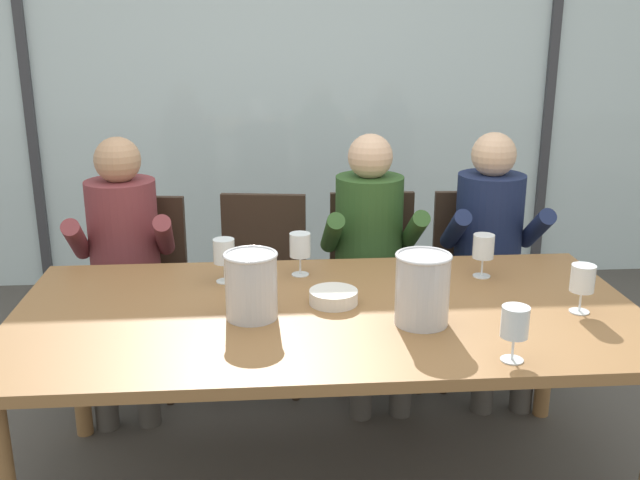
{
  "coord_description": "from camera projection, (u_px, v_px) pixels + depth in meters",
  "views": [
    {
      "loc": [
        -0.21,
        -2.4,
        1.73
      ],
      "look_at": [
        0.0,
        0.35,
        0.88
      ],
      "focal_mm": 40.98,
      "sensor_mm": 36.0,
      "label": 1
    }
  ],
  "objects": [
    {
      "name": "window_mullion_left",
      "position": [
        28.0,
        89.0,
        4.54
      ],
      "size": [
        0.06,
        0.06,
        2.6
      ],
      "primitive_type": "cube",
      "color": "#38383D",
      "rests_on": "ground"
    },
    {
      "name": "wine_glass_near_bucket",
      "position": [
        483.0,
        247.0,
        2.88
      ],
      "size": [
        0.08,
        0.08,
        0.17
      ],
      "color": "silver",
      "rests_on": "dining_table"
    },
    {
      "name": "person_olive_shirt",
      "position": [
        371.0,
        246.0,
        3.41
      ],
      "size": [
        0.47,
        0.62,
        1.22
      ],
      "rotation": [
        0.0,
        0.0,
        0.03
      ],
      "color": "#2D5123",
      "rests_on": "ground"
    },
    {
      "name": "ice_bucket_secondary",
      "position": [
        422.0,
        288.0,
        2.44
      ],
      "size": [
        0.19,
        0.19,
        0.25
      ],
      "color": "#B7B7BC",
      "rests_on": "dining_table"
    },
    {
      "name": "hillside_vineyard",
      "position": [
        283.0,
        100.0,
        7.72
      ],
      "size": [
        13.43,
        2.4,
        1.77
      ],
      "primitive_type": "cube",
      "color": "#568942",
      "rests_on": "ground"
    },
    {
      "name": "chair_right_of_center",
      "position": [
        477.0,
        269.0,
        3.63
      ],
      "size": [
        0.47,
        0.47,
        0.9
      ],
      "rotation": [
        0.0,
        0.0,
        -0.08
      ],
      "color": "#332319",
      "rests_on": "ground"
    },
    {
      "name": "tasting_bowl",
      "position": [
        334.0,
        297.0,
        2.64
      ],
      "size": [
        0.18,
        0.18,
        0.05
      ],
      "primitive_type": "cylinder",
      "color": "silver",
      "rests_on": "dining_table"
    },
    {
      "name": "chair_left_of_center",
      "position": [
        262.0,
        273.0,
        3.58
      ],
      "size": [
        0.5,
        0.5,
        0.9
      ],
      "rotation": [
        0.0,
        0.0,
        -0.14
      ],
      "color": "#332319",
      "rests_on": "ground"
    },
    {
      "name": "wine_glass_by_right_taster",
      "position": [
        515.0,
        324.0,
        2.17
      ],
      "size": [
        0.08,
        0.08,
        0.17
      ],
      "color": "silver",
      "rests_on": "dining_table"
    },
    {
      "name": "wine_glass_by_left_taster",
      "position": [
        224.0,
        253.0,
        2.83
      ],
      "size": [
        0.08,
        0.08,
        0.17
      ],
      "color": "silver",
      "rests_on": "dining_table"
    },
    {
      "name": "chair_near_curtain",
      "position": [
        140.0,
        276.0,
        3.53
      ],
      "size": [
        0.49,
        0.49,
        0.9
      ],
      "rotation": [
        0.0,
        0.0,
        -0.13
      ],
      "color": "#332319",
      "rests_on": "ground"
    },
    {
      "name": "window_mullion_right",
      "position": [
        550.0,
        85.0,
        4.79
      ],
      "size": [
        0.06,
        0.06,
        2.6
      ],
      "primitive_type": "cube",
      "color": "#38383D",
      "rests_on": "ground"
    },
    {
      "name": "ground",
      "position": [
        310.0,
        367.0,
        3.76
      ],
      "size": [
        14.0,
        14.0,
        0.0
      ],
      "primitive_type": "plane",
      "color": "#4C4742"
    },
    {
      "name": "window_glass_panel",
      "position": [
        296.0,
        87.0,
        4.68
      ],
      "size": [
        7.43,
        0.03,
        2.6
      ],
      "primitive_type": "cube",
      "color": "silver",
      "rests_on": "ground"
    },
    {
      "name": "wine_glass_center_pour",
      "position": [
        300.0,
        247.0,
        2.9
      ],
      "size": [
        0.08,
        0.08,
        0.17
      ],
      "color": "silver",
      "rests_on": "dining_table"
    },
    {
      "name": "person_maroon_top",
      "position": [
        123.0,
        252.0,
        3.33
      ],
      "size": [
        0.49,
        0.63,
        1.22
      ],
      "rotation": [
        0.0,
        0.0,
        0.09
      ],
      "color": "brown",
      "rests_on": "ground"
    },
    {
      "name": "dining_table",
      "position": [
        328.0,
        326.0,
        2.61
      ],
      "size": [
        2.23,
        1.11,
        0.73
      ],
      "color": "olive",
      "rests_on": "ground"
    },
    {
      "name": "ice_bucket_primary",
      "position": [
        251.0,
        285.0,
        2.49
      ],
      "size": [
        0.19,
        0.19,
        0.23
      ],
      "color": "#B7B7BC",
      "rests_on": "dining_table"
    },
    {
      "name": "person_navy_polo",
      "position": [
        492.0,
        243.0,
        3.45
      ],
      "size": [
        0.47,
        0.62,
        1.22
      ],
      "rotation": [
        0.0,
        0.0,
        -0.04
      ],
      "color": "#192347",
      "rests_on": "ground"
    },
    {
      "name": "wine_glass_spare_empty",
      "position": [
        583.0,
        281.0,
        2.53
      ],
      "size": [
        0.08,
        0.08,
        0.17
      ],
      "color": "silver",
      "rests_on": "dining_table"
    },
    {
      "name": "chair_center",
      "position": [
        374.0,
        270.0,
        3.61
      ],
      "size": [
        0.45,
        0.45,
        0.9
      ],
      "rotation": [
        0.0,
        0.0,
        -0.01
      ],
      "color": "#332319",
      "rests_on": "ground"
    }
  ]
}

